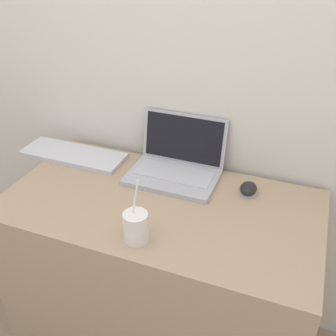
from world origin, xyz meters
TOP-DOWN VIEW (x-y plane):
  - wall_back at (0.00, 0.64)m, footprint 7.00×0.04m
  - desk at (0.00, 0.30)m, footprint 1.15×0.60m
  - laptop at (-0.01, 0.51)m, footprint 0.35×0.27m
  - drink_cup at (0.01, 0.09)m, footprint 0.08×0.08m
  - computer_mouse at (0.29, 0.48)m, footprint 0.07×0.09m
  - external_keyboard at (-0.48, 0.48)m, footprint 0.46×0.16m

SIDE VIEW (x-z plane):
  - desk at x=0.00m, z-range 0.00..0.77m
  - external_keyboard at x=-0.48m, z-range 0.77..0.79m
  - computer_mouse at x=0.29m, z-range 0.77..0.81m
  - laptop at x=-0.01m, z-range 0.71..0.93m
  - drink_cup at x=0.01m, z-range 0.72..0.93m
  - wall_back at x=0.00m, z-range 0.00..2.50m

